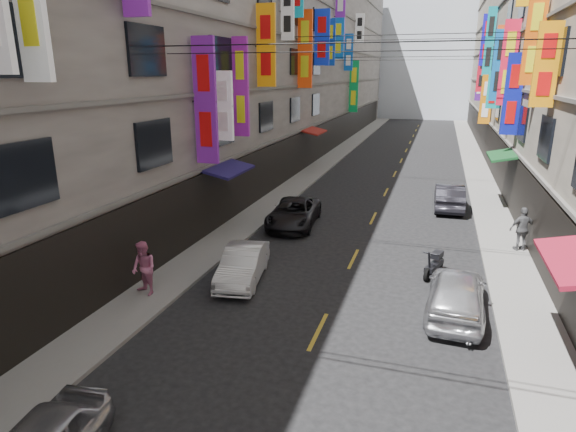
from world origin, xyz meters
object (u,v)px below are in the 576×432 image
Objects in this scene: car_left_mid at (243,264)px; pedestrian_lfar at (144,268)px; car_right_far at (449,196)px; pedestrian_rfar at (523,229)px; car_right_mid at (456,293)px; car_left_far at (294,213)px; scooter_far_right at (434,264)px.

pedestrian_lfar is (-2.61, -2.24, 0.42)m from car_left_mid.
pedestrian_lfar is at bearing 54.56° from car_right_far.
pedestrian_rfar is at bearing 21.54° from car_left_mid.
car_right_mid is (7.31, -0.43, 0.10)m from car_left_mid.
pedestrian_lfar is at bearing -110.08° from car_left_far.
pedestrian_lfar is (-2.49, -9.11, 0.39)m from car_left_far.
car_right_far reaches higher than scooter_far_right.
car_left_mid reaches higher than scooter_far_right.
car_right_mid is 12.77m from car_right_far.
scooter_far_right is 0.95× the size of pedestrian_lfar.
scooter_far_right is 0.41× the size of car_right_mid.
scooter_far_right is at bearing 85.11° from car_right_far.
pedestrian_lfar is 0.99× the size of pedestrian_rfar.
car_left_far is at bearing 98.68° from pedestrian_lfar.
pedestrian_rfar is (10.04, 6.08, 0.43)m from car_left_mid.
pedestrian_lfar is (-9.24, -4.79, 0.60)m from scooter_far_right.
scooter_far_right is 7.10m from car_left_mid.
pedestrian_rfar is (12.65, 8.32, 0.01)m from pedestrian_lfar.
car_left_mid is at bearing -93.78° from car_left_far.
car_right_far reaches higher than car_left_far.
car_right_mid is 2.32× the size of pedestrian_lfar.
car_left_mid is 3.46m from pedestrian_lfar.
pedestrian_lfar reaches higher than car_right_far.
car_left_far is 1.08× the size of car_right_far.
car_left_mid is at bearing 39.97° from scooter_far_right.
car_left_mid is 0.89× the size of car_right_mid.
car_left_mid is at bearing 58.23° from car_right_far.
pedestrian_rfar reaches higher than pedestrian_lfar.
pedestrian_lfar reaches higher than car_left_mid.
car_right_mid reaches higher than car_left_mid.
scooter_far_right is 0.94× the size of pedestrian_rfar.
car_left_mid is 14.30m from car_right_far.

